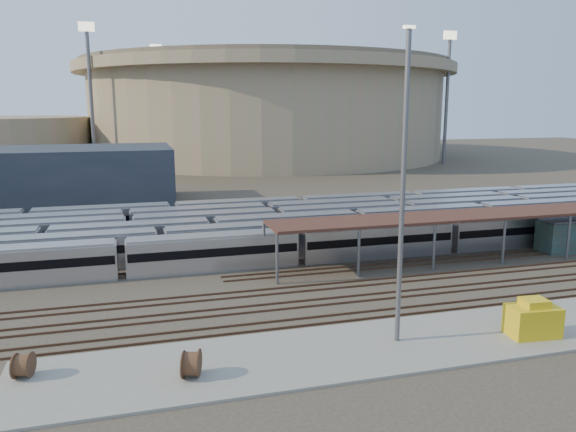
% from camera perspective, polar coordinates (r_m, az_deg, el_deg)
% --- Properties ---
extents(ground, '(420.00, 420.00, 0.00)m').
position_cam_1_polar(ground, '(56.71, 7.11, -6.57)').
color(ground, '#383026').
rests_on(ground, ground).
extents(apron, '(50.00, 9.00, 0.20)m').
position_cam_1_polar(apron, '(41.94, 8.84, -13.00)').
color(apron, gray).
rests_on(apron, ground).
extents(subway_trains, '(122.45, 23.90, 3.60)m').
position_cam_1_polar(subway_trains, '(73.05, 1.50, -1.01)').
color(subway_trains, '#BABABF').
rests_on(subway_trains, ground).
extents(inspection_shed, '(60.30, 6.00, 5.30)m').
position_cam_1_polar(inspection_shed, '(70.06, 22.70, 0.26)').
color(inspection_shed, '#5A5A5F').
rests_on(inspection_shed, ground).
extents(empty_tracks, '(170.00, 9.62, 0.18)m').
position_cam_1_polar(empty_tracks, '(52.36, 9.27, -8.04)').
color(empty_tracks, '#4C3323').
rests_on(empty_tracks, ground).
extents(stadium, '(124.00, 124.00, 32.50)m').
position_cam_1_polar(stadium, '(195.23, -2.20, 10.93)').
color(stadium, gray).
rests_on(stadium, ground).
extents(service_building, '(42.00, 20.00, 10.00)m').
position_cam_1_polar(service_building, '(106.21, -23.20, 3.66)').
color(service_building, '#1E232D').
rests_on(service_building, ground).
extents(floodlight_0, '(4.00, 1.00, 38.40)m').
position_cam_1_polar(floodlight_0, '(159.90, -19.41, 11.77)').
color(floodlight_0, '#5A5A5F').
rests_on(floodlight_0, ground).
extents(floodlight_2, '(4.00, 1.00, 38.40)m').
position_cam_1_polar(floodlight_2, '(175.37, 15.86, 11.86)').
color(floodlight_2, '#5A5A5F').
rests_on(floodlight_2, ground).
extents(floodlight_3, '(4.00, 1.00, 38.40)m').
position_cam_1_polar(floodlight_3, '(209.97, -13.07, 11.81)').
color(floodlight_3, '#5A5A5F').
rests_on(floodlight_3, ground).
extents(cable_reel_west, '(1.49, 2.00, 1.79)m').
position_cam_1_polar(cable_reel_west, '(37.29, -9.80, -14.56)').
color(cable_reel_west, '#513220').
rests_on(cable_reel_west, apron).
extents(cable_reel_east, '(1.28, 1.80, 1.63)m').
position_cam_1_polar(cable_reel_east, '(40.42, -25.31, -13.54)').
color(cable_reel_east, '#513220').
rests_on(cable_reel_east, apron).
extents(yard_light_pole, '(0.81, 0.36, 22.17)m').
position_cam_1_polar(yard_light_pole, '(39.97, 11.58, 2.58)').
color(yard_light_pole, '#5A5A5F').
rests_on(yard_light_pole, apron).
extents(yellow_equipment, '(3.86, 2.62, 2.29)m').
position_cam_1_polar(yellow_equipment, '(46.47, 23.60, -9.73)').
color(yellow_equipment, gold).
rests_on(yellow_equipment, apron).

